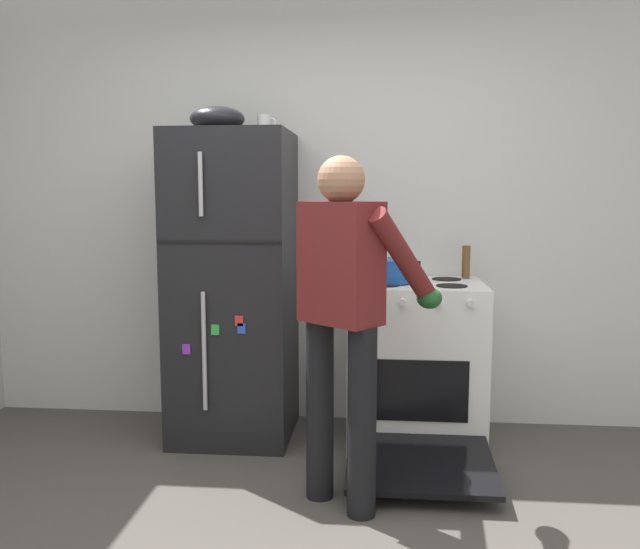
{
  "coord_description": "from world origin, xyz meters",
  "views": [
    {
      "loc": [
        0.37,
        -2.19,
        1.44
      ],
      "look_at": [
        0.05,
        1.32,
        1.0
      ],
      "focal_mm": 36.99,
      "sensor_mm": 36.0,
      "label": 1
    }
  ],
  "objects_px": {
    "refrigerator": "(234,286)",
    "pepper_mill": "(466,262)",
    "person_cook": "(346,301)",
    "coffee_mug": "(264,123)",
    "mixing_bowl": "(217,119)",
    "red_pot": "(389,271)",
    "stove_range": "(415,364)"
  },
  "relations": [
    {
      "from": "refrigerator",
      "to": "pepper_mill",
      "type": "height_order",
      "value": "refrigerator"
    },
    {
      "from": "person_cook",
      "to": "pepper_mill",
      "type": "bearing_deg",
      "value": 57.66
    },
    {
      "from": "person_cook",
      "to": "coffee_mug",
      "type": "xyz_separation_m",
      "value": [
        -0.52,
        0.89,
        0.88
      ]
    },
    {
      "from": "refrigerator",
      "to": "person_cook",
      "type": "distance_m",
      "value": 1.1
    },
    {
      "from": "person_cook",
      "to": "coffee_mug",
      "type": "distance_m",
      "value": 1.36
    },
    {
      "from": "refrigerator",
      "to": "mixing_bowl",
      "type": "xyz_separation_m",
      "value": [
        -0.08,
        0.0,
        0.96
      ]
    },
    {
      "from": "red_pot",
      "to": "coffee_mug",
      "type": "bearing_deg",
      "value": 172.1
    },
    {
      "from": "red_pot",
      "to": "coffee_mug",
      "type": "relative_size",
      "value": 3.16
    },
    {
      "from": "pepper_mill",
      "to": "refrigerator",
      "type": "bearing_deg",
      "value": -171.64
    },
    {
      "from": "stove_range",
      "to": "coffee_mug",
      "type": "xyz_separation_m",
      "value": [
        -0.88,
        0.07,
        1.38
      ]
    },
    {
      "from": "stove_range",
      "to": "person_cook",
      "type": "xyz_separation_m",
      "value": [
        -0.36,
        -0.82,
        0.5
      ]
    },
    {
      "from": "coffee_mug",
      "to": "pepper_mill",
      "type": "relative_size",
      "value": 0.59
    },
    {
      "from": "person_cook",
      "to": "refrigerator",
      "type": "bearing_deg",
      "value": 130.05
    },
    {
      "from": "stove_range",
      "to": "person_cook",
      "type": "distance_m",
      "value": 1.03
    },
    {
      "from": "stove_range",
      "to": "pepper_mill",
      "type": "relative_size",
      "value": 6.46
    },
    {
      "from": "red_pot",
      "to": "coffee_mug",
      "type": "height_order",
      "value": "coffee_mug"
    },
    {
      "from": "person_cook",
      "to": "coffee_mug",
      "type": "height_order",
      "value": "coffee_mug"
    },
    {
      "from": "stove_range",
      "to": "person_cook",
      "type": "height_order",
      "value": "person_cook"
    },
    {
      "from": "coffee_mug",
      "to": "pepper_mill",
      "type": "bearing_deg",
      "value": 7.24
    },
    {
      "from": "stove_range",
      "to": "red_pot",
      "type": "relative_size",
      "value": 3.48
    },
    {
      "from": "refrigerator",
      "to": "red_pot",
      "type": "distance_m",
      "value": 0.91
    },
    {
      "from": "refrigerator",
      "to": "pepper_mill",
      "type": "bearing_deg",
      "value": 8.36
    },
    {
      "from": "red_pot",
      "to": "pepper_mill",
      "type": "xyz_separation_m",
      "value": [
        0.46,
        0.25,
        0.03
      ]
    },
    {
      "from": "person_cook",
      "to": "red_pot",
      "type": "xyz_separation_m",
      "value": [
        0.2,
        0.79,
        0.05
      ]
    },
    {
      "from": "red_pot",
      "to": "coffee_mug",
      "type": "xyz_separation_m",
      "value": [
        -0.72,
        0.1,
        0.83
      ]
    },
    {
      "from": "refrigerator",
      "to": "coffee_mug",
      "type": "distance_m",
      "value": 0.96
    },
    {
      "from": "refrigerator",
      "to": "coffee_mug",
      "type": "bearing_deg",
      "value": 15.4
    },
    {
      "from": "refrigerator",
      "to": "person_cook",
      "type": "xyz_separation_m",
      "value": [
        0.71,
        -0.84,
        0.06
      ]
    },
    {
      "from": "red_pot",
      "to": "refrigerator",
      "type": "bearing_deg",
      "value": 176.85
    },
    {
      "from": "person_cook",
      "to": "mixing_bowl",
      "type": "distance_m",
      "value": 1.46
    },
    {
      "from": "stove_range",
      "to": "pepper_mill",
      "type": "xyz_separation_m",
      "value": [
        0.3,
        0.22,
        0.58
      ]
    },
    {
      "from": "red_pot",
      "to": "mixing_bowl",
      "type": "xyz_separation_m",
      "value": [
        -0.98,
        0.05,
        0.86
      ]
    }
  ]
}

